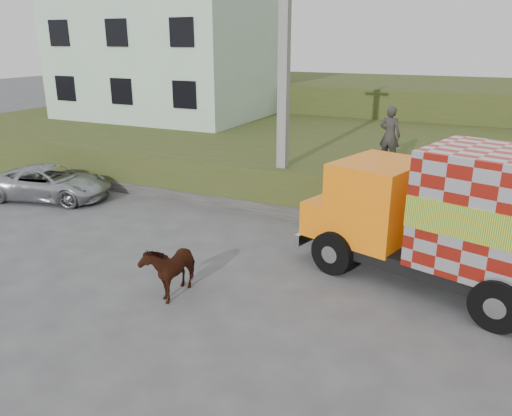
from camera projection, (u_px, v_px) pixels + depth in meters
The scene contains 10 objects.
ground at pixel (247, 272), 12.24m from camera, with size 120.00×120.00×0.00m, color #474749.
embankment at pixel (354, 159), 20.56m from camera, with size 40.00×12.00×1.50m, color #2D4B19.
embankment_far at pixel (406, 106), 30.60m from camera, with size 40.00×12.00×3.00m, color #2D4B19.
retaining_strip at pixel (249, 205), 16.58m from camera, with size 16.00×0.50×0.40m, color #595651.
building at pixel (169, 57), 26.38m from camera, with size 10.00×8.00×6.00m, color silver.
utility_pole at pixel (284, 85), 15.28m from camera, with size 1.20×0.30×8.00m.
cargo_truck at pixel (484, 224), 10.58m from camera, with size 7.74×4.31×3.29m.
cow at pixel (170, 267), 11.06m from camera, with size 0.68×1.49×1.26m, color #35190D.
suv at pixel (50, 183), 17.65m from camera, with size 1.98×4.29×1.19m, color #A4AAAE.
pedestrian at pixel (390, 135), 16.24m from camera, with size 0.69×0.46×1.91m, color #2B2926.
Camera 1 is at (4.93, -9.93, 5.42)m, focal length 35.00 mm.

